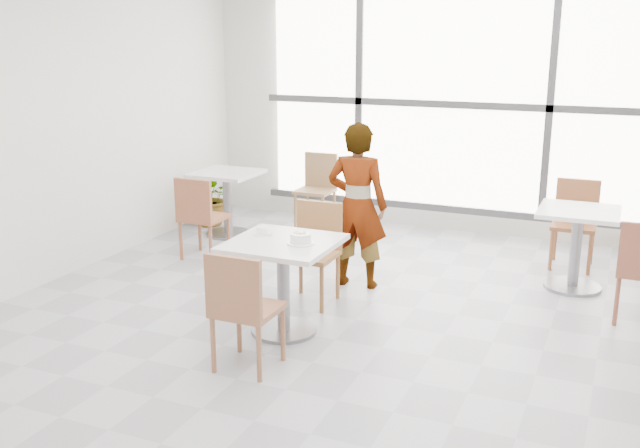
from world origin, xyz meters
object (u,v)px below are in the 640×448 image
at_px(main_table, 283,269).
at_px(bg_chair_left_far, 318,184).
at_px(bg_table_left, 227,194).
at_px(bg_table_right, 577,238).
at_px(oatmeal_bowl, 301,238).
at_px(plant_left, 211,197).
at_px(chair_far, 315,245).
at_px(chair_near, 242,304).
at_px(coffee_cup, 262,231).
at_px(person, 357,206).
at_px(bg_chair_left_near, 200,213).
at_px(bg_chair_right_far, 575,217).

height_order(main_table, bg_chair_left_far, bg_chair_left_far).
height_order(main_table, bg_table_left, same).
xyz_separation_m(bg_table_right, bg_chair_left_far, (-3.10, 1.18, 0.01)).
xyz_separation_m(oatmeal_bowl, plant_left, (-2.42, 2.62, -0.44)).
relative_size(chair_far, oatmeal_bowl, 4.14).
xyz_separation_m(chair_near, bg_chair_left_far, (-1.13, 3.88, 0.00)).
bearing_deg(coffee_cup, plant_left, 129.09).
bearing_deg(plant_left, oatmeal_bowl, -47.18).
xyz_separation_m(person, bg_chair_left_far, (-1.23, 1.90, -0.26)).
distance_m(person, bg_chair_left_far, 2.28).
bearing_deg(main_table, chair_near, -86.73).
xyz_separation_m(chair_near, bg_chair_left_near, (-1.67, 2.08, 0.00)).
xyz_separation_m(chair_far, bg_table_right, (2.08, 1.22, -0.01)).
distance_m(chair_far, plant_left, 2.88).
bearing_deg(main_table, plant_left, 131.05).
height_order(coffee_cup, person, person).
relative_size(chair_near, bg_chair_left_far, 1.00).
xyz_separation_m(main_table, bg_chair_left_near, (-1.63, 1.35, -0.02)).
xyz_separation_m(chair_far, plant_left, (-2.20, 1.85, -0.15)).
height_order(oatmeal_bowl, coffee_cup, oatmeal_bowl).
bearing_deg(bg_table_right, bg_chair_left_near, -170.31).
xyz_separation_m(chair_near, bg_table_right, (1.97, 2.70, -0.01)).
relative_size(coffee_cup, bg_table_left, 0.21).
height_order(chair_near, bg_table_left, chair_near).
bearing_deg(coffee_cup, oatmeal_bowl, -14.99).
height_order(chair_near, oatmeal_bowl, chair_near).
bearing_deg(person, bg_chair_left_far, -62.01).
bearing_deg(bg_table_left, bg_table_right, -4.55).
xyz_separation_m(bg_chair_left_near, plant_left, (-0.64, 1.25, -0.15)).
bearing_deg(bg_table_right, main_table, -135.55).
bearing_deg(oatmeal_bowl, coffee_cup, 165.01).
distance_m(coffee_cup, bg_chair_left_far, 3.20).
bearing_deg(bg_table_left, chair_far, -40.57).
xyz_separation_m(oatmeal_bowl, bg_table_left, (-2.01, 2.29, -0.31)).
xyz_separation_m(oatmeal_bowl, bg_chair_left_near, (-1.78, 1.36, -0.29)).
distance_m(bg_chair_left_far, bg_chair_right_far, 3.06).
relative_size(chair_far, bg_chair_right_far, 1.00).
relative_size(bg_table_left, bg_chair_right_far, 0.86).
bearing_deg(oatmeal_bowl, bg_chair_left_near, 142.60).
bearing_deg(bg_table_right, plant_left, 171.61).
bearing_deg(bg_chair_left_far, bg_table_left, -131.00).
xyz_separation_m(main_table, plant_left, (-2.27, 2.60, -0.17)).
xyz_separation_m(chair_far, bg_table_left, (-1.78, 1.52, -0.01)).
distance_m(oatmeal_bowl, bg_table_right, 2.73).
distance_m(main_table, bg_chair_right_far, 3.32).
bearing_deg(main_table, bg_chair_left_near, 140.29).
bearing_deg(bg_table_right, bg_chair_left_far, 159.13).
bearing_deg(main_table, bg_chair_left_far, 109.03).
distance_m(chair_far, bg_chair_left_far, 2.61).
relative_size(oatmeal_bowl, plant_left, 0.30).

